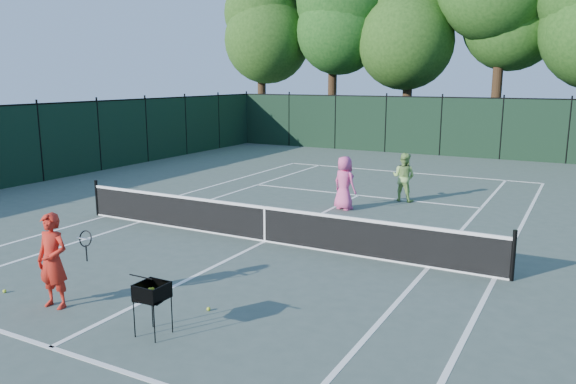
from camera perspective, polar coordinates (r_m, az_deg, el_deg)
The scene contains 20 objects.
ground at distance 14.12m, azimuth -2.36°, elevation -5.05°, with size 90.00×90.00×0.00m, color #435249.
sideline_doubles_left at distance 17.48m, azimuth -18.02°, elevation -2.35°, with size 0.10×23.77×0.01m, color white.
sideline_doubles_right at distance 12.38m, azimuth 20.27°, elevation -8.19°, with size 0.10×23.77×0.01m, color white.
sideline_singles_left at distance 16.53m, azimuth -14.73°, elevation -2.94°, with size 0.10×23.77×0.01m, color white.
sideline_singles_right at distance 12.61m, azimuth 14.07°, elevation -7.44°, with size 0.10×23.77×0.01m, color white.
baseline_far at distance 24.83m, azimuth 11.80°, elevation 1.98°, with size 10.97×0.10×0.01m, color white.
service_line_near at distance 9.57m, azimuth -23.01°, elevation -14.33°, with size 8.23×0.10×0.01m, color white.
service_line_far at distance 19.72m, azimuth 7.19°, elevation -0.32°, with size 8.23×0.10×0.01m, color white.
center_service_line at distance 14.12m, azimuth -2.36°, elevation -5.04°, with size 0.10×12.80×0.01m, color white.
tennis_net at distance 13.99m, azimuth -2.38°, elevation -3.18°, with size 11.69×0.09×1.06m.
fence_far at distance 30.52m, azimuth 15.27°, elevation 6.40°, with size 24.00×0.05×3.00m, color black.
tree_0 at distance 38.87m, azimuth -2.76°, elevation 17.64°, with size 6.40×6.40×13.14m.
tree_1 at distance 37.08m, azimuth 4.66°, elevation 18.74°, with size 6.80×6.80×13.98m.
tree_2 at distance 35.05m, azimuth 12.35°, elevation 17.36°, with size 6.00×6.00×12.40m.
coach at distance 10.80m, azimuth -22.77°, elevation -6.45°, with size 0.89×0.69×1.72m.
player_pink at distance 17.42m, azimuth 5.75°, elevation 0.92°, with size 0.95×0.78×1.66m.
player_green at distance 18.92m, azimuth 11.68°, elevation 1.49°, with size 0.85×0.70×1.61m.
ball_hopper at distance 9.21m, azimuth -13.65°, elevation -9.82°, with size 0.53×0.53×0.87m.
loose_ball_near_cart at distance 10.19m, azimuth -8.08°, elevation -11.68°, with size 0.07×0.07×0.07m, color #B5CB29.
loose_ball_midcourt at distance 12.14m, azimuth -26.84°, elevation -8.97°, with size 0.07×0.07×0.07m, color #C4E12E.
Camera 1 is at (6.94, -11.61, 4.03)m, focal length 35.00 mm.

